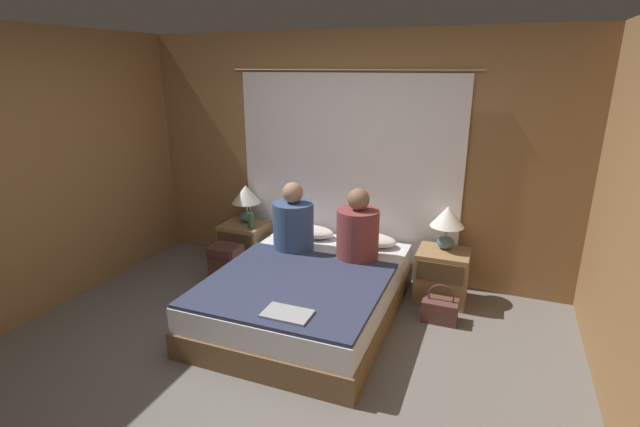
{
  "coord_description": "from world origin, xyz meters",
  "views": [
    {
      "loc": [
        1.46,
        -2.53,
        2.16
      ],
      "look_at": [
        0.0,
        1.2,
        0.88
      ],
      "focal_mm": 26.0,
      "sensor_mm": 36.0,
      "label": 1
    }
  ],
  "objects_px": {
    "backpack_on_floor": "(226,263)",
    "nightstand_left": "(245,245)",
    "bed": "(308,294)",
    "pillow_right": "(369,240)",
    "pillow_left": "(309,231)",
    "lamp_right": "(447,220)",
    "person_right_in_bed": "(358,231)",
    "person_left_in_bed": "(293,223)",
    "nightstand_right": "(442,276)",
    "handbag_on_floor": "(440,309)",
    "laptop_on_bed": "(287,314)",
    "lamp_left": "(246,197)",
    "beer_bottle_on_left_stand": "(250,220)"
  },
  "relations": [
    {
      "from": "backpack_on_floor",
      "to": "laptop_on_bed",
      "type": "bearing_deg",
      "value": -41.54
    },
    {
      "from": "person_left_in_bed",
      "to": "lamp_right",
      "type": "bearing_deg",
      "value": 15.36
    },
    {
      "from": "beer_bottle_on_left_stand",
      "to": "pillow_left",
      "type": "bearing_deg",
      "value": 14.87
    },
    {
      "from": "bed",
      "to": "lamp_left",
      "type": "distance_m",
      "value": 1.47
    },
    {
      "from": "bed",
      "to": "nightstand_right",
      "type": "bearing_deg",
      "value": 34.78
    },
    {
      "from": "person_right_in_bed",
      "to": "handbag_on_floor",
      "type": "distance_m",
      "value": 1.0
    },
    {
      "from": "nightstand_left",
      "to": "laptop_on_bed",
      "type": "relative_size",
      "value": 1.44
    },
    {
      "from": "lamp_right",
      "to": "handbag_on_floor",
      "type": "height_order",
      "value": "lamp_right"
    },
    {
      "from": "lamp_right",
      "to": "person_right_in_bed",
      "type": "bearing_deg",
      "value": -152.87
    },
    {
      "from": "pillow_left",
      "to": "pillow_right",
      "type": "height_order",
      "value": "same"
    },
    {
      "from": "bed",
      "to": "pillow_left",
      "type": "relative_size",
      "value": 3.6
    },
    {
      "from": "nightstand_left",
      "to": "person_left_in_bed",
      "type": "distance_m",
      "value": 0.92
    },
    {
      "from": "person_left_in_bed",
      "to": "bed",
      "type": "bearing_deg",
      "value": -52.72
    },
    {
      "from": "pillow_left",
      "to": "pillow_right",
      "type": "relative_size",
      "value": 1.0
    },
    {
      "from": "lamp_right",
      "to": "handbag_on_floor",
      "type": "distance_m",
      "value": 0.83
    },
    {
      "from": "lamp_left",
      "to": "beer_bottle_on_left_stand",
      "type": "bearing_deg",
      "value": -50.5
    },
    {
      "from": "laptop_on_bed",
      "to": "lamp_left",
      "type": "bearing_deg",
      "value": 127.89
    },
    {
      "from": "laptop_on_bed",
      "to": "handbag_on_floor",
      "type": "height_order",
      "value": "laptop_on_bed"
    },
    {
      "from": "laptop_on_bed",
      "to": "backpack_on_floor",
      "type": "distance_m",
      "value": 1.62
    },
    {
      "from": "backpack_on_floor",
      "to": "nightstand_left",
      "type": "bearing_deg",
      "value": 95.98
    },
    {
      "from": "bed",
      "to": "person_right_in_bed",
      "type": "bearing_deg",
      "value": 53.62
    },
    {
      "from": "beer_bottle_on_left_stand",
      "to": "laptop_on_bed",
      "type": "bearing_deg",
      "value": -52.31
    },
    {
      "from": "nightstand_left",
      "to": "lamp_left",
      "type": "relative_size",
      "value": 1.19
    },
    {
      "from": "nightstand_right",
      "to": "laptop_on_bed",
      "type": "height_order",
      "value": "nightstand_right"
    },
    {
      "from": "pillow_right",
      "to": "person_right_in_bed",
      "type": "height_order",
      "value": "person_right_in_bed"
    },
    {
      "from": "person_right_in_bed",
      "to": "pillow_left",
      "type": "bearing_deg",
      "value": 149.84
    },
    {
      "from": "pillow_left",
      "to": "pillow_right",
      "type": "xyz_separation_m",
      "value": [
        0.66,
        0.0,
        0.0
      ]
    },
    {
      "from": "pillow_left",
      "to": "handbag_on_floor",
      "type": "height_order",
      "value": "pillow_left"
    },
    {
      "from": "pillow_right",
      "to": "person_left_in_bed",
      "type": "relative_size",
      "value": 0.82
    },
    {
      "from": "lamp_right",
      "to": "person_right_in_bed",
      "type": "height_order",
      "value": "person_right_in_bed"
    },
    {
      "from": "nightstand_right",
      "to": "handbag_on_floor",
      "type": "xyz_separation_m",
      "value": [
        0.05,
        -0.4,
        -0.15
      ]
    },
    {
      "from": "lamp_right",
      "to": "pillow_right",
      "type": "bearing_deg",
      "value": -179.38
    },
    {
      "from": "bed",
      "to": "pillow_right",
      "type": "distance_m",
      "value": 0.92
    },
    {
      "from": "pillow_right",
      "to": "backpack_on_floor",
      "type": "xyz_separation_m",
      "value": [
        -1.35,
        -0.53,
        -0.25
      ]
    },
    {
      "from": "pillow_left",
      "to": "pillow_right",
      "type": "bearing_deg",
      "value": 0.0
    },
    {
      "from": "person_right_in_bed",
      "to": "pillow_right",
      "type": "bearing_deg",
      "value": 88.6
    },
    {
      "from": "bed",
      "to": "pillow_right",
      "type": "height_order",
      "value": "pillow_right"
    },
    {
      "from": "bed",
      "to": "lamp_right",
      "type": "xyz_separation_m",
      "value": [
        1.07,
        0.82,
        0.58
      ]
    },
    {
      "from": "person_right_in_bed",
      "to": "backpack_on_floor",
      "type": "height_order",
      "value": "person_right_in_bed"
    },
    {
      "from": "bed",
      "to": "nightstand_left",
      "type": "distance_m",
      "value": 1.31
    },
    {
      "from": "lamp_right",
      "to": "handbag_on_floor",
      "type": "relative_size",
      "value": 1.2
    },
    {
      "from": "lamp_right",
      "to": "pillow_left",
      "type": "xyz_separation_m",
      "value": [
        -1.4,
        -0.01,
        -0.3
      ]
    },
    {
      "from": "pillow_left",
      "to": "nightstand_right",
      "type": "bearing_deg",
      "value": -2.74
    },
    {
      "from": "lamp_right",
      "to": "person_left_in_bed",
      "type": "relative_size",
      "value": 0.62
    },
    {
      "from": "beer_bottle_on_left_stand",
      "to": "person_right_in_bed",
      "type": "bearing_deg",
      "value": -9.82
    },
    {
      "from": "pillow_right",
      "to": "person_right_in_bed",
      "type": "bearing_deg",
      "value": -91.4
    },
    {
      "from": "nightstand_right",
      "to": "handbag_on_floor",
      "type": "relative_size",
      "value": 1.43
    },
    {
      "from": "bed",
      "to": "handbag_on_floor",
      "type": "relative_size",
      "value": 5.71
    },
    {
      "from": "pillow_left",
      "to": "beer_bottle_on_left_stand",
      "type": "xyz_separation_m",
      "value": [
        -0.6,
        -0.16,
        0.1
      ]
    },
    {
      "from": "nightstand_right",
      "to": "laptop_on_bed",
      "type": "xyz_separation_m",
      "value": [
        -0.9,
        -1.53,
        0.22
      ]
    }
  ]
}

